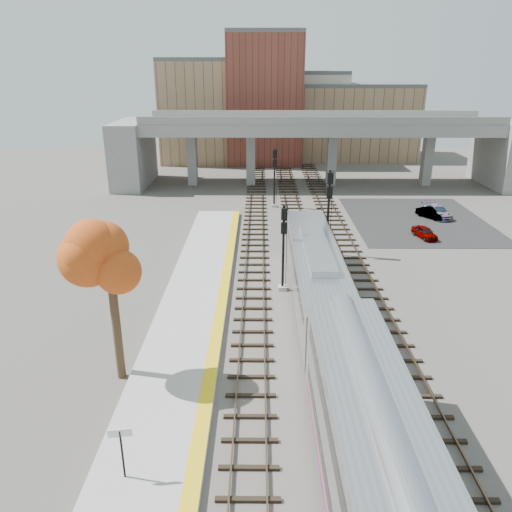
# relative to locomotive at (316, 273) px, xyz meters

# --- Properties ---
(ground) EXTENTS (160.00, 160.00, 0.00)m
(ground) POSITION_rel_locomotive_xyz_m (-1.00, -7.89, -2.28)
(ground) COLOR #47423D
(ground) RESTS_ON ground
(platform) EXTENTS (4.50, 60.00, 0.35)m
(platform) POSITION_rel_locomotive_xyz_m (-8.25, -7.89, -2.10)
(platform) COLOR #9E9E99
(platform) RESTS_ON ground
(yellow_strip) EXTENTS (0.70, 60.00, 0.01)m
(yellow_strip) POSITION_rel_locomotive_xyz_m (-6.35, -7.89, -1.92)
(yellow_strip) COLOR yellow
(yellow_strip) RESTS_ON platform
(tracks) EXTENTS (10.70, 95.00, 0.25)m
(tracks) POSITION_rel_locomotive_xyz_m (-0.07, 4.61, -2.20)
(tracks) COLOR black
(tracks) RESTS_ON ground
(overpass) EXTENTS (54.00, 12.00, 9.50)m
(overpass) POSITION_rel_locomotive_xyz_m (3.92, 37.11, 3.53)
(overpass) COLOR slate
(overpass) RESTS_ON ground
(buildings_far) EXTENTS (43.00, 21.00, 20.60)m
(buildings_far) POSITION_rel_locomotive_xyz_m (0.26, 58.68, 5.60)
(buildings_far) COLOR #977957
(buildings_far) RESTS_ON ground
(parking_lot) EXTENTS (14.00, 18.00, 0.04)m
(parking_lot) POSITION_rel_locomotive_xyz_m (13.00, 20.11, -2.26)
(parking_lot) COLOR black
(parking_lot) RESTS_ON ground
(locomotive) EXTENTS (3.02, 19.05, 4.10)m
(locomotive) POSITION_rel_locomotive_xyz_m (0.00, 0.00, 0.00)
(locomotive) COLOR #A8AAB2
(locomotive) RESTS_ON ground
(signal_mast_near) EXTENTS (0.60, 0.64, 6.36)m
(signal_mast_near) POSITION_rel_locomotive_xyz_m (-2.10, 2.17, 0.74)
(signal_mast_near) COLOR #9E9E99
(signal_mast_near) RESTS_ON ground
(signal_mast_mid) EXTENTS (0.60, 0.64, 7.36)m
(signal_mast_mid) POSITION_rel_locomotive_xyz_m (2.00, 9.54, 1.43)
(signal_mast_mid) COLOR #9E9E99
(signal_mast_mid) RESTS_ON ground
(signal_mast_far) EXTENTS (0.60, 0.64, 6.74)m
(signal_mast_far) POSITION_rel_locomotive_xyz_m (-2.10, 25.20, 1.01)
(signal_mast_far) COLOR #9E9E99
(signal_mast_far) RESTS_ON ground
(station_sign) EXTENTS (0.90, 0.18, 2.27)m
(station_sign) POSITION_rel_locomotive_xyz_m (-9.02, -15.95, -0.30)
(station_sign) COLOR black
(station_sign) RESTS_ON platform
(tree) EXTENTS (3.60, 3.60, 9.17)m
(tree) POSITION_rel_locomotive_xyz_m (-11.02, -8.76, 4.52)
(tree) COLOR #382619
(tree) RESTS_ON ground
(car_a) EXTENTS (2.03, 3.40, 1.08)m
(car_a) POSITION_rel_locomotive_xyz_m (11.89, 14.07, -1.70)
(car_a) COLOR #99999E
(car_a) RESTS_ON parking_lot
(car_b) EXTENTS (2.85, 3.48, 1.12)m
(car_b) POSITION_rel_locomotive_xyz_m (14.65, 20.67, -1.68)
(car_b) COLOR #99999E
(car_b) RESTS_ON parking_lot
(car_c) EXTENTS (2.58, 4.62, 1.27)m
(car_c) POSITION_rel_locomotive_xyz_m (15.41, 21.12, -1.60)
(car_c) COLOR #99999E
(car_c) RESTS_ON parking_lot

